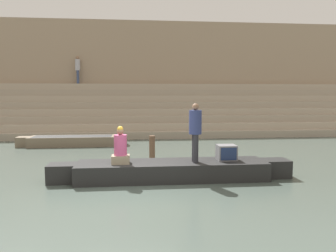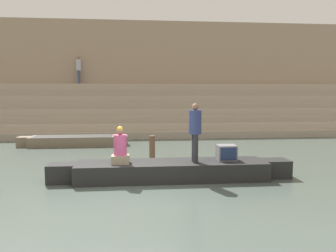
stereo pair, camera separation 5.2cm
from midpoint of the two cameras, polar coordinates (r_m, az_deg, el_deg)
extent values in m
plane|color=#47544C|center=(8.32, -6.90, -11.43)|extent=(120.00, 120.00, 0.00)
cube|color=tan|center=(19.75, -6.26, -0.89)|extent=(36.00, 4.57, 0.38)
cube|color=#B2A28D|center=(19.99, -6.27, 0.29)|extent=(36.00, 3.99, 0.38)
cube|color=tan|center=(20.24, -6.27, 1.45)|extent=(36.00, 3.42, 0.38)
cube|color=#B2A28D|center=(20.50, -6.28, 2.57)|extent=(36.00, 2.85, 0.38)
cube|color=tan|center=(20.77, -6.28, 3.67)|extent=(36.00, 2.28, 0.38)
cube|color=#B2A28D|center=(21.05, -6.29, 4.74)|extent=(36.00, 1.71, 0.38)
cube|color=tan|center=(21.33, -6.29, 5.79)|extent=(36.00, 1.14, 0.38)
cube|color=#B2A28D|center=(21.62, -6.30, 6.80)|extent=(36.00, 0.57, 0.38)
cube|color=tan|center=(22.53, -6.30, 8.59)|extent=(34.20, 1.20, 7.19)
cube|color=brown|center=(21.98, -6.22, 0.06)|extent=(34.20, 0.12, 0.60)
cube|color=black|center=(9.41, 0.58, -7.75)|extent=(5.37, 1.19, 0.51)
cube|color=beige|center=(9.36, 0.59, -6.37)|extent=(4.94, 1.09, 0.05)
cube|color=black|center=(10.21, 18.05, -6.97)|extent=(0.75, 0.65, 0.51)
cube|color=black|center=(9.58, -18.10, -7.80)|extent=(0.75, 0.65, 0.51)
cylinder|color=olive|center=(10.00, -4.47, -6.04)|extent=(2.92, 0.04, 0.04)
cylinder|color=#28282D|center=(9.33, 4.48, -3.77)|extent=(0.15, 0.15, 0.80)
cylinder|color=#28282D|center=(9.15, 4.70, -3.96)|extent=(0.15, 0.15, 0.80)
cylinder|color=navy|center=(9.15, 4.62, 0.67)|extent=(0.35, 0.35, 0.67)
sphere|color=#8C664C|center=(9.12, 4.65, 3.35)|extent=(0.19, 0.19, 0.19)
cube|color=gray|center=(9.18, -8.41, -5.77)|extent=(0.49, 0.39, 0.23)
cylinder|color=#C64C7F|center=(9.11, -8.45, -3.30)|extent=(0.35, 0.35, 0.57)
sphere|color=#8C664C|center=(9.06, -8.48, -0.94)|extent=(0.19, 0.19, 0.19)
sphere|color=gold|center=(9.05, -8.49, -0.52)|extent=(0.16, 0.16, 0.16)
cube|color=slate|center=(9.69, 9.99, -4.56)|extent=(0.54, 0.47, 0.44)
cube|color=navy|center=(9.46, 10.38, -4.82)|extent=(0.46, 0.02, 0.36)
cube|color=#756651|center=(15.99, -16.32, -2.52)|extent=(3.93, 1.10, 0.45)
cube|color=#2D2D2D|center=(15.96, -16.34, -1.81)|extent=(3.62, 1.00, 0.05)
cube|color=#756651|center=(15.73, -8.26, -2.48)|extent=(0.55, 0.61, 0.45)
cube|color=#756651|center=(16.55, -23.98, -2.51)|extent=(0.55, 0.61, 0.45)
cylinder|color=brown|center=(10.97, -2.92, -4.41)|extent=(0.19, 0.19, 1.04)
cylinder|color=#3D4C75|center=(22.03, -15.44, 8.20)|extent=(0.13, 0.13, 0.84)
cylinder|color=#3D4C75|center=(21.86, -15.52, 8.22)|extent=(0.13, 0.13, 0.84)
cylinder|color=#B2B2BC|center=(21.99, -15.54, 10.22)|extent=(0.32, 0.32, 0.70)
sphere|color=#8C664C|center=(22.03, -15.57, 11.39)|extent=(0.20, 0.20, 0.20)
camera|label=1|loc=(0.03, -90.14, -0.01)|focal=35.00mm
camera|label=2|loc=(0.03, 89.86, 0.01)|focal=35.00mm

